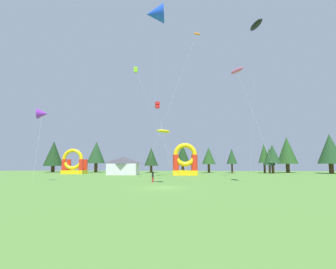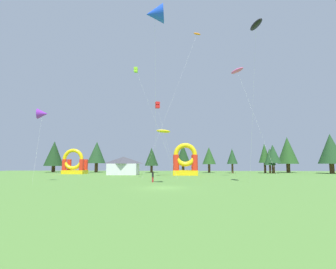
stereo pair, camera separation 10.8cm
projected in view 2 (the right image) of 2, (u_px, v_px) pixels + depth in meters
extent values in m
plane|color=#548438|center=(163.00, 188.00, 28.78)|extent=(120.00, 120.00, 0.00)
cone|color=purple|center=(43.00, 114.00, 38.03)|extent=(1.83, 1.91, 1.60)
cylinder|color=silver|center=(38.00, 147.00, 35.83)|extent=(0.98, 3.28, 10.06)
cube|color=red|center=(157.00, 107.00, 49.41)|extent=(0.99, 0.99, 0.54)
cube|color=red|center=(157.00, 103.00, 49.48)|extent=(0.99, 0.99, 0.54)
cylinder|color=silver|center=(165.00, 141.00, 49.01)|extent=(2.88, 0.83, 13.91)
ellipsoid|color=orange|center=(197.00, 34.00, 50.20)|extent=(1.88, 1.76, 0.86)
cylinder|color=silver|center=(172.00, 99.00, 45.02)|extent=(9.48, 7.93, 27.98)
cube|color=#8CD826|center=(136.00, 71.00, 44.73)|extent=(0.67, 0.67, 0.38)
cube|color=#8CD826|center=(136.00, 68.00, 44.78)|extent=(0.67, 0.67, 0.38)
cylinder|color=silver|center=(156.00, 123.00, 43.81)|extent=(7.24, 0.63, 19.00)
ellipsoid|color=black|center=(256.00, 25.00, 33.03)|extent=(1.51, 3.43, 1.54)
cylinder|color=silver|center=(253.00, 107.00, 34.41)|extent=(0.22, 5.05, 20.55)
ellipsoid|color=#EA599E|center=(237.00, 71.00, 48.64)|extent=(2.56, 2.52, 1.18)
cylinder|color=silver|center=(256.00, 121.00, 45.11)|extent=(5.14, 4.59, 20.25)
cone|color=blue|center=(155.00, 14.00, 29.16)|extent=(2.24, 2.32, 2.29)
cylinder|color=silver|center=(155.00, 105.00, 31.46)|extent=(0.50, 6.78, 19.70)
ellipsoid|color=yellow|center=(163.00, 131.00, 54.37)|extent=(3.20, 2.03, 1.01)
cylinder|color=silver|center=(170.00, 154.00, 54.19)|extent=(2.80, 0.87, 9.48)
cylinder|color=#B21E26|center=(152.00, 180.00, 37.03)|extent=(0.16, 0.16, 0.77)
cylinder|color=#B21E26|center=(153.00, 180.00, 37.12)|extent=(0.16, 0.16, 0.77)
cylinder|color=black|center=(153.00, 175.00, 37.15)|extent=(0.38, 0.38, 0.61)
sphere|color=brown|center=(153.00, 172.00, 37.20)|extent=(0.21, 0.21, 0.21)
cube|color=yellow|center=(75.00, 172.00, 64.53)|extent=(5.46, 3.89, 0.95)
cylinder|color=red|center=(64.00, 165.00, 63.47)|extent=(1.09, 1.09, 2.71)
cylinder|color=red|center=(81.00, 165.00, 63.21)|extent=(1.09, 1.09, 2.71)
cylinder|color=red|center=(69.00, 165.00, 66.24)|extent=(1.09, 1.09, 2.71)
cylinder|color=red|center=(86.00, 165.00, 65.99)|extent=(1.09, 1.09, 2.71)
torus|color=yellow|center=(73.00, 159.00, 63.49)|extent=(5.24, 0.87, 5.24)
cube|color=yellow|center=(185.00, 173.00, 58.02)|extent=(5.48, 4.65, 1.10)
cylinder|color=red|center=(176.00, 163.00, 56.73)|extent=(1.30, 1.30, 3.47)
cylinder|color=red|center=(195.00, 163.00, 56.48)|extent=(1.30, 1.30, 3.47)
cylinder|color=red|center=(176.00, 163.00, 60.05)|extent=(1.30, 1.30, 3.47)
cylinder|color=red|center=(194.00, 163.00, 59.81)|extent=(1.30, 1.30, 3.47)
torus|color=yellow|center=(185.00, 155.00, 56.80)|extent=(5.22, 1.04, 5.22)
cube|color=silver|center=(123.00, 169.00, 60.03)|extent=(6.85, 4.46, 2.60)
pyramid|color=#3F3F47|center=(124.00, 160.00, 60.26)|extent=(6.85, 4.46, 1.64)
cylinder|color=#4C331E|center=(53.00, 169.00, 76.43)|extent=(1.02, 1.02, 1.86)
cone|color=#193819|center=(54.00, 153.00, 76.93)|extent=(5.64, 5.64, 7.42)
cylinder|color=#4C331E|center=(96.00, 168.00, 75.21)|extent=(0.95, 0.95, 2.65)
cone|color=#1E4221|center=(97.00, 152.00, 75.71)|extent=(5.27, 5.27, 6.38)
cylinder|color=#4C331E|center=(152.00, 169.00, 73.14)|extent=(0.71, 0.71, 1.96)
cone|color=#193819|center=(152.00, 157.00, 73.53)|extent=(3.92, 3.92, 5.15)
cylinder|color=#4C331E|center=(183.00, 168.00, 70.52)|extent=(0.73, 0.73, 2.49)
cone|color=#193819|center=(183.00, 154.00, 70.96)|extent=(4.07, 4.07, 5.46)
cylinder|color=#4C331E|center=(209.00, 168.00, 72.18)|extent=(0.69, 0.69, 2.39)
cone|color=#234C1E|center=(209.00, 156.00, 72.58)|extent=(3.83, 3.83, 4.84)
cylinder|color=#4C331E|center=(232.00, 169.00, 69.00)|extent=(0.52, 0.52, 2.49)
cone|color=#1E4221|center=(232.00, 156.00, 69.37)|extent=(2.87, 2.87, 4.18)
cylinder|color=#4C331E|center=(265.00, 168.00, 69.11)|extent=(0.56, 0.56, 2.76)
cone|color=#234C1E|center=(264.00, 153.00, 69.55)|extent=(3.13, 3.13, 5.19)
cylinder|color=#4C331E|center=(270.00, 169.00, 67.61)|extent=(0.54, 0.54, 2.18)
cone|color=#1E4221|center=(270.00, 157.00, 67.97)|extent=(3.00, 3.00, 4.41)
cylinder|color=#4C331E|center=(273.00, 168.00, 67.63)|extent=(0.73, 0.73, 2.72)
cone|color=#1E4221|center=(273.00, 154.00, 68.05)|extent=(4.06, 4.06, 4.89)
cylinder|color=#4C331E|center=(288.00, 168.00, 72.46)|extent=(1.02, 1.02, 2.50)
cone|color=#234C1E|center=(287.00, 150.00, 73.01)|extent=(5.66, 5.66, 7.65)
cylinder|color=#4C331E|center=(332.00, 169.00, 66.25)|extent=(1.13, 1.13, 2.55)
cone|color=#1E4221|center=(331.00, 149.00, 66.82)|extent=(6.25, 6.25, 7.84)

